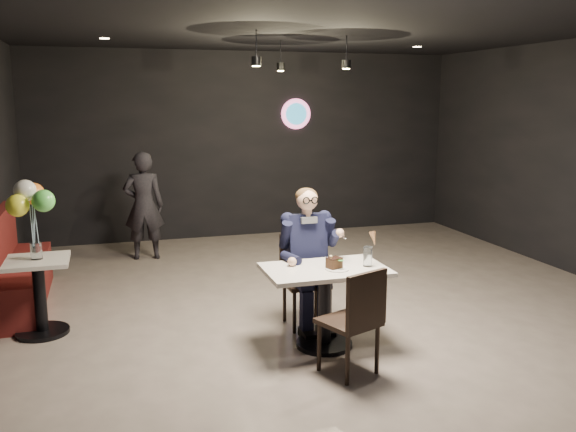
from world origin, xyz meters
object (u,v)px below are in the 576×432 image
object	(u,v)px
chair_near	(349,320)
passerby	(144,206)
main_table	(325,307)
chair_far	(306,281)
side_table	(40,298)
seated_man	(306,256)
sundae_glass	(368,256)
booth_bench	(18,260)
balloon_vase	(36,251)

from	to	relation	value
chair_near	passerby	distance (m)	4.49
main_table	chair_far	distance (m)	0.56
side_table	passerby	distance (m)	2.90
main_table	seated_man	distance (m)	0.65
main_table	sundae_glass	size ratio (longest dim) A/B	6.06
booth_bench	side_table	xyz separation A→B (m)	(0.30, -1.00, -0.15)
chair_far	passerby	bearing A→B (deg)	113.40
main_table	booth_bench	size ratio (longest dim) A/B	0.54
main_table	chair_far	bearing A→B (deg)	90.00
side_table	passerby	xyz separation A→B (m)	(1.16, 2.62, 0.40)
seated_man	booth_bench	size ratio (longest dim) A/B	0.71
chair_near	booth_bench	world-z (taller)	booth_bench
chair_far	seated_man	distance (m)	0.26
sundae_glass	balloon_vase	xyz separation A→B (m)	(-2.91, 1.13, -0.01)
booth_bench	passerby	world-z (taller)	passerby
booth_bench	passerby	size ratio (longest dim) A/B	1.33
side_table	passerby	size ratio (longest dim) A/B	0.47
balloon_vase	booth_bench	bearing A→B (deg)	106.70
chair_far	sundae_glass	distance (m)	0.82
sundae_glass	balloon_vase	size ratio (longest dim) A/B	1.12
booth_bench	balloon_vase	distance (m)	1.09
seated_man	booth_bench	bearing A→B (deg)	151.66
main_table	seated_man	xyz separation A→B (m)	(0.00, 0.55, 0.34)
sundae_glass	booth_bench	size ratio (longest dim) A/B	0.09
seated_man	side_table	size ratio (longest dim) A/B	1.99
sundae_glass	booth_bench	distance (m)	3.87
chair_near	booth_bench	xyz separation A→B (m)	(-2.82, 2.64, 0.05)
main_table	side_table	distance (m)	2.74
booth_bench	chair_near	bearing A→B (deg)	-43.09
main_table	chair_far	size ratio (longest dim) A/B	1.20
sundae_glass	booth_bench	bearing A→B (deg)	146.39
booth_bench	balloon_vase	size ratio (longest dim) A/B	12.59
sundae_glass	chair_far	bearing A→B (deg)	122.41
seated_man	passerby	distance (m)	3.43
chair_far	booth_bench	bearing A→B (deg)	151.66
chair_far	main_table	bearing A→B (deg)	-90.00
passerby	booth_bench	bearing A→B (deg)	52.95
passerby	seated_man	bearing A→B (deg)	118.32
chair_far	side_table	bearing A→B (deg)	168.29
booth_bench	seated_man	bearing A→B (deg)	-28.34
chair_near	main_table	bearing A→B (deg)	68.33
chair_near	side_table	world-z (taller)	chair_near
booth_bench	passerby	bearing A→B (deg)	48.02
main_table	sundae_glass	bearing A→B (deg)	-9.02
sundae_glass	main_table	bearing A→B (deg)	170.98
side_table	passerby	world-z (taller)	passerby
chair_near	sundae_glass	size ratio (longest dim) A/B	5.07
chair_far	seated_man	world-z (taller)	seated_man
chair_near	balloon_vase	size ratio (longest dim) A/B	5.70
sundae_glass	side_table	world-z (taller)	sundae_glass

